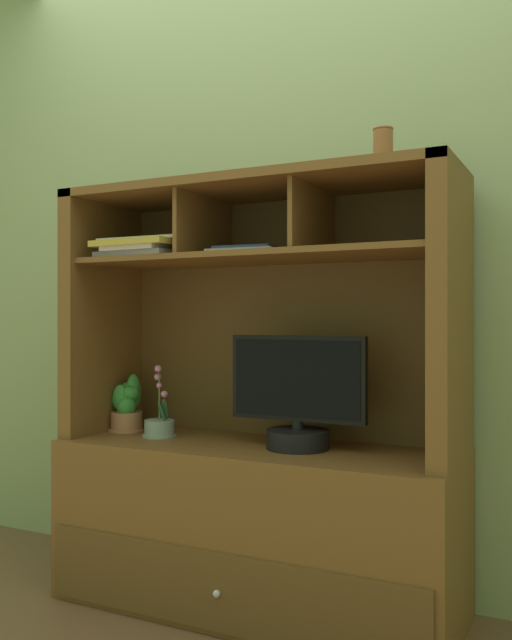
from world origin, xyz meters
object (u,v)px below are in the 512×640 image
object	(u,v)px
potted_orchid	(160,425)
magazine_stack_left	(148,249)
tv_monitor	(297,402)
magazine_stack_centre	(253,253)
media_console	(257,476)
ceramic_vase	(383,149)
potted_fern	(127,406)

from	to	relation	value
potted_orchid	magazine_stack_left	world-z (taller)	magazine_stack_left
potted_orchid	tv_monitor	bearing A→B (deg)	0.91
potted_orchid	magazine_stack_centre	size ratio (longest dim) A/B	0.82
potted_orchid	media_console	bearing A→B (deg)	3.74
potted_orchid	magazine_stack_centre	distance (m)	0.72
ceramic_vase	magazine_stack_centre	bearing A→B (deg)	174.30
tv_monitor	media_console	bearing A→B (deg)	174.00
potted_fern	magazine_stack_centre	bearing A→B (deg)	1.51
potted_fern	magazine_stack_left	xyz separation A→B (m)	(0.17, -0.10, 0.59)
magazine_stack_centre	tv_monitor	bearing A→B (deg)	-15.53
potted_fern	magazine_stack_centre	distance (m)	0.79
media_console	potted_orchid	bearing A→B (deg)	-176.26
tv_monitor	magazine_stack_left	size ratio (longest dim) A/B	1.39
media_console	ceramic_vase	bearing A→B (deg)	-1.44
magazine_stack_left	ceramic_vase	bearing A→B (deg)	4.33
potted_fern	potted_orchid	bearing A→B (deg)	-14.47
potted_orchid	magazine_stack_centre	xyz separation A→B (m)	(0.36, 0.06, 0.63)
potted_orchid	magazine_stack_left	distance (m)	0.65
magazine_stack_left	ceramic_vase	xyz separation A→B (m)	(0.85, 0.06, 0.28)
media_console	tv_monitor	world-z (taller)	media_console
tv_monitor	ceramic_vase	size ratio (longest dim) A/B	3.54
media_console	potted_fern	xyz separation A→B (m)	(-0.58, 0.02, 0.21)
potted_orchid	potted_fern	bearing A→B (deg)	165.53
potted_orchid	ceramic_vase	distance (m)	1.26
media_console	potted_fern	distance (m)	0.61
media_console	magazine_stack_left	size ratio (longest dim) A/B	4.26
media_console	ceramic_vase	world-z (taller)	ceramic_vase
magazine_stack_left	ceramic_vase	distance (m)	0.90
magazine_stack_left	ceramic_vase	size ratio (longest dim) A/B	2.56
magazine_stack_left	magazine_stack_centre	bearing A→B (deg)	16.98
tv_monitor	potted_fern	world-z (taller)	tv_monitor
potted_fern	magazine_stack_centre	world-z (taller)	magazine_stack_centre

